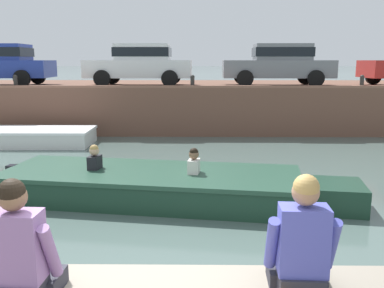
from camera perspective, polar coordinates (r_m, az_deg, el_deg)
The scene contains 13 objects.
ground_plane at distance 9.56m, azimuth -2.58°, elevation -5.05°, with size 400.00×400.00×0.00m, color #4C605B.
far_quay_wall at distance 17.96m, azimuth -1.06°, elevation 5.35°, with size 60.00×6.00×1.72m, color brown.
far_wall_coping at distance 15.02m, azimuth -1.40°, elevation 7.66°, with size 60.00×0.24×0.08m, color brown.
boat_moored_west_white at distance 14.78m, azimuth -22.91°, elevation 0.88°, with size 5.55×1.68×0.52m.
motorboat_passing at distance 8.29m, azimuth -3.66°, elevation -5.56°, with size 6.95×2.76×1.05m.
car_left_inner_white at distance 16.51m, azimuth -6.86°, elevation 10.69°, with size 3.97×2.01×1.54m.
car_centre_grey at distance 16.66m, azimuth 11.51°, elevation 10.55°, with size 4.11×1.95×1.54m.
mooring_bollard_west at distance 16.42m, azimuth -22.47°, elevation 7.82°, with size 0.15×0.15×0.45m.
mooring_bollard_mid at distance 15.13m, azimuth 0.06°, elevation 8.44°, with size 0.15×0.15×0.45m.
mooring_bollard_east at distance 16.19m, azimuth 21.72°, elevation 7.84°, with size 0.15×0.15×0.45m.
person_seated_left at distance 3.44m, azimuth -21.87°, elevation -13.64°, with size 0.54×0.54×0.96m.
person_seated_right at distance 3.40m, azimuth 14.37°, elevation -13.41°, with size 0.54×0.54×0.96m.
bottle_drink at distance 3.49m, azimuth 14.55°, elevation -17.86°, with size 0.06×0.06×0.20m.
Camera 1 is at (0.53, -3.47, 2.65)m, focal length 40.00 mm.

